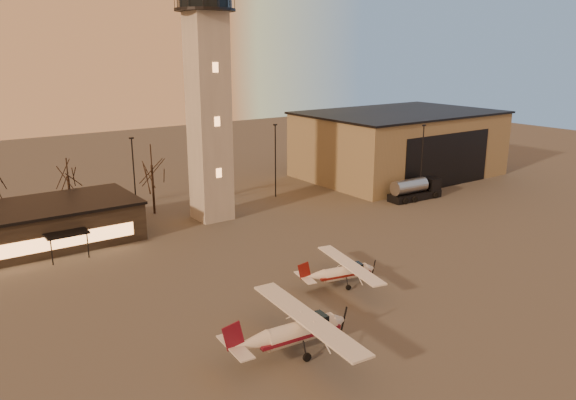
{
  "coord_description": "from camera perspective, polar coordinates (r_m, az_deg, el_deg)",
  "views": [
    {
      "loc": [
        -30.28,
        -28.83,
        20.15
      ],
      "look_at": [
        -0.72,
        13.0,
        6.18
      ],
      "focal_mm": 35.0,
      "sensor_mm": 36.0,
      "label": 1
    }
  ],
  "objects": [
    {
      "name": "ground",
      "position": [
        46.41,
        10.22,
        -10.74
      ],
      "size": [
        220.0,
        220.0,
        0.0
      ],
      "primitive_type": "plane",
      "color": "#3D3A38",
      "rests_on": "ground"
    },
    {
      "name": "control_tower",
      "position": [
        66.27,
        -8.17,
        11.8
      ],
      "size": [
        6.8,
        6.8,
        32.6
      ],
      "color": "#9A9792",
      "rests_on": "ground"
    },
    {
      "name": "hangar",
      "position": [
        92.53,
        11.2,
        5.64
      ],
      "size": [
        30.6,
        20.6,
        10.3
      ],
      "color": "#7F6F53",
      "rests_on": "ground"
    },
    {
      "name": "terminal",
      "position": [
        63.95,
        -26.32,
        -2.72
      ],
      "size": [
        25.4,
        12.2,
        4.3
      ],
      "color": "black",
      "rests_on": "ground"
    },
    {
      "name": "light_poles",
      "position": [
        68.88,
        -7.84,
        2.75
      ],
      "size": [
        58.5,
        12.25,
        10.14
      ],
      "color": "black",
      "rests_on": "ground"
    },
    {
      "name": "tree_row",
      "position": [
        71.4,
        -21.12,
        2.74
      ],
      "size": [
        37.2,
        9.2,
        8.8
      ],
      "color": "black",
      "rests_on": "ground"
    },
    {
      "name": "cessna_front",
      "position": [
        49.78,
        5.93,
        -7.54
      ],
      "size": [
        7.89,
        9.93,
        2.73
      ],
      "rotation": [
        0.0,
        0.0,
        -0.21
      ],
      "color": "white",
      "rests_on": "ground"
    },
    {
      "name": "cessna_rear",
      "position": [
        39.46,
        1.43,
        -13.47
      ],
      "size": [
        9.98,
        12.6,
        3.46
      ],
      "rotation": [
        0.0,
        0.0,
        -0.08
      ],
      "color": "silver",
      "rests_on": "ground"
    },
    {
      "name": "fuel_truck",
      "position": [
        78.59,
        12.76,
        0.9
      ],
      "size": [
        8.16,
        2.97,
        2.99
      ],
      "rotation": [
        0.0,
        0.0,
        -0.05
      ],
      "color": "black",
      "rests_on": "ground"
    }
  ]
}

